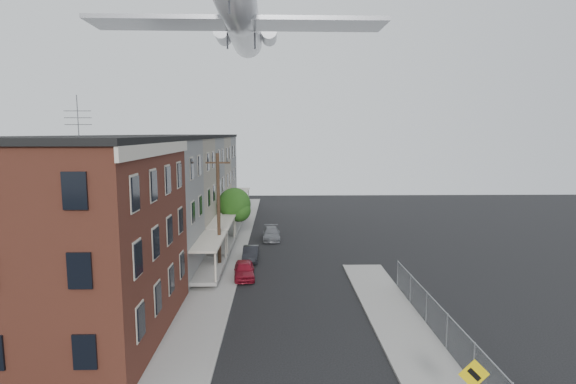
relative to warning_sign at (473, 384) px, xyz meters
name	(u,v)px	position (x,y,z in m)	size (l,w,h in m)	color
sidewalk_left	(230,250)	(-11.10, 25.03, -1.82)	(3.00, 62.00, 0.12)	gray
sidewalk_right	(409,341)	(-0.10, 7.03, -1.82)	(3.00, 26.00, 0.12)	gray
curb_left	(246,250)	(-9.65, 25.03, -1.81)	(0.15, 62.00, 0.14)	gray
curb_right	(381,341)	(-1.55, 7.03, -1.81)	(0.15, 26.00, 0.14)	gray
corner_building	(63,239)	(-17.60, 8.03, 3.28)	(10.31, 12.30, 12.15)	black
row_house_a	(126,209)	(-17.56, 17.53, 3.25)	(11.98, 7.00, 10.30)	slate
row_house_b	(153,195)	(-17.56, 24.53, 3.25)	(11.98, 7.00, 10.30)	gray
row_house_c	(172,186)	(-17.56, 31.53, 3.25)	(11.98, 7.00, 10.30)	slate
row_house_d	(186,179)	(-17.56, 38.53, 3.25)	(11.98, 7.00, 10.30)	gray
row_house_e	(197,174)	(-17.56, 45.53, 3.25)	(11.98, 7.00, 10.30)	slate
chainlink_fence	(447,331)	(1.40, 6.03, -0.89)	(0.06, 18.06, 1.90)	gray
warning_sign	(473,384)	(0.00, 0.00, 0.00)	(1.10, 0.11, 2.80)	#515156
utility_pole	(219,211)	(-11.20, 19.03, 2.79)	(1.80, 0.26, 9.00)	black
street_tree	(236,206)	(-10.87, 28.95, 1.57)	(3.22, 3.20, 5.20)	black
car_near	(244,270)	(-9.20, 17.30, -1.27)	(1.46, 3.62, 1.23)	maroon
car_mid	(251,254)	(-9.01, 21.80, -1.30)	(1.24, 3.55, 1.17)	black
car_far	(271,234)	(-7.40, 29.20, -1.28)	(1.68, 4.13, 1.20)	slate
airplane	(241,17)	(-9.78, 24.26, 18.11)	(22.97, 26.23, 7.64)	white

